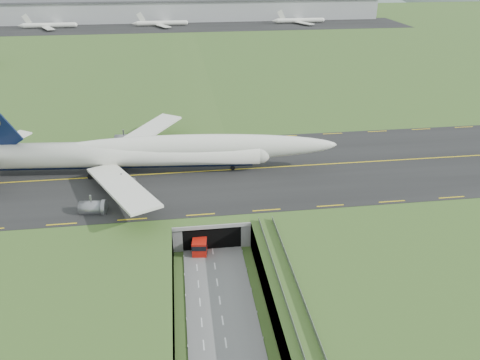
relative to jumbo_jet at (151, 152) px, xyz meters
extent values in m
plane|color=#375722|center=(12.54, -34.60, -11.28)|extent=(900.00, 900.00, 0.00)
cube|color=gray|center=(12.54, -34.60, -8.28)|extent=(800.00, 800.00, 6.00)
cube|color=slate|center=(12.54, -42.10, -11.18)|extent=(12.00, 75.00, 0.20)
cube|color=black|center=(12.54, -1.60, -5.19)|extent=(800.00, 44.00, 0.18)
cube|color=gray|center=(12.54, -15.60, -5.78)|extent=(16.00, 22.00, 1.00)
cube|color=gray|center=(5.54, -15.60, -8.28)|extent=(2.00, 22.00, 6.00)
cube|color=gray|center=(19.54, -15.60, -8.28)|extent=(2.00, 22.00, 6.00)
cube|color=black|center=(12.54, -20.60, -8.78)|extent=(12.00, 12.00, 5.00)
cube|color=#A8A8A3|center=(12.54, -26.65, -5.68)|extent=(17.00, 0.50, 0.80)
cube|color=#A8A8A3|center=(23.54, -53.10, -5.48)|extent=(3.00, 53.00, 0.50)
cube|color=gray|center=(22.14, -53.10, -4.73)|extent=(0.06, 53.00, 1.00)
cube|color=gray|center=(24.94, -53.10, -4.73)|extent=(0.06, 53.00, 1.00)
cylinder|color=#A8A8A3|center=(23.54, -50.60, -8.48)|extent=(0.90, 0.90, 5.60)
cylinder|color=#A8A8A3|center=(23.54, -38.60, -8.48)|extent=(0.90, 0.90, 5.60)
cylinder|color=white|center=(-6.40, 0.56, -0.27)|extent=(66.05, 11.91, 6.19)
sphere|color=white|center=(26.35, -2.31, -0.27)|extent=(6.57, 6.57, 6.07)
ellipsoid|color=white|center=(11.29, -0.99, 1.13)|extent=(69.07, 11.68, 6.50)
ellipsoid|color=black|center=(25.39, -2.23, 0.51)|extent=(4.55, 3.08, 2.17)
cylinder|color=black|center=(-6.40, 0.56, -2.68)|extent=(62.46, 8.05, 2.60)
cube|color=white|center=(-3.12, 15.81, -1.23)|extent=(22.17, 27.62, 2.60)
cube|color=white|center=(-35.63, 10.41, 1.18)|extent=(9.45, 11.30, 0.99)
cube|color=white|center=(-5.83, -15.02, -1.23)|extent=(18.38, 29.13, 2.60)
cylinder|color=slate|center=(-4.90, 9.65, -4.23)|extent=(5.29, 3.62, 3.19)
cylinder|color=slate|center=(-8.57, 20.17, -4.23)|extent=(5.29, 3.62, 3.19)
cylinder|color=slate|center=(-6.51, -8.65, -4.23)|extent=(5.29, 3.62, 3.19)
cylinder|color=slate|center=(-11.95, -18.37, -4.23)|extent=(5.29, 3.62, 3.19)
cylinder|color=black|center=(19.80, -1.74, -4.57)|extent=(1.10, 0.57, 1.06)
cube|color=black|center=(-10.74, 0.94, -4.43)|extent=(6.37, 7.25, 1.35)
cube|color=red|center=(10.13, -25.64, -9.54)|extent=(3.78, 8.01, 3.09)
cube|color=black|center=(10.13, -25.64, -8.92)|extent=(3.86, 8.12, 1.03)
cube|color=black|center=(10.13, -25.64, -10.82)|extent=(3.52, 7.48, 0.52)
cylinder|color=black|center=(8.49, -28.04, -10.72)|extent=(0.47, 0.96, 0.93)
cylinder|color=black|center=(9.11, -22.92, -10.72)|extent=(0.47, 0.96, 0.93)
cylinder|color=black|center=(11.15, -28.36, -10.72)|extent=(0.47, 0.96, 0.93)
cylinder|color=black|center=(11.77, -23.24, -10.72)|extent=(0.47, 0.96, 0.93)
cube|color=#B2B2B2|center=(12.54, 265.40, 2.22)|extent=(300.00, 22.00, 15.00)
cube|color=#4C4C51|center=(12.54, 265.40, 9.72)|extent=(302.00, 24.00, 1.20)
cube|color=black|center=(12.54, 235.40, -5.14)|extent=(320.00, 50.00, 0.08)
cylinder|color=white|center=(-77.15, 240.40, -3.10)|extent=(34.00, 3.20, 3.20)
cylinder|color=white|center=(-1.17, 240.40, -3.10)|extent=(34.00, 3.20, 3.20)
cylinder|color=white|center=(98.45, 240.40, -3.10)|extent=(34.00, 3.20, 3.20)
ellipsoid|color=slate|center=(132.54, 395.40, -15.28)|extent=(260.00, 91.00, 44.00)
ellipsoid|color=slate|center=(332.54, 395.40, -15.28)|extent=(180.00, 63.00, 60.00)
camera|label=1|loc=(7.46, -106.90, 44.95)|focal=35.00mm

